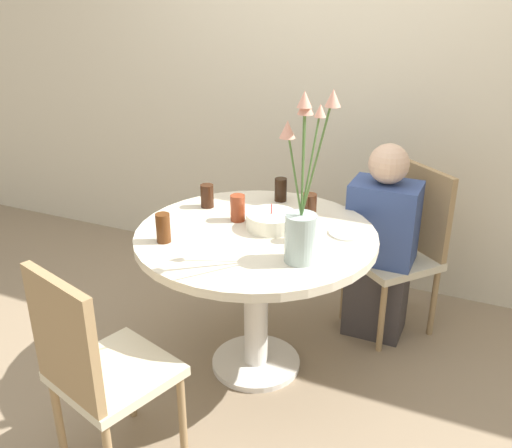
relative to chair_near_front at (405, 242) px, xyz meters
name	(u,v)px	position (x,y,z in m)	size (l,w,h in m)	color
ground_plane	(256,364)	(-0.56, -0.68, -0.50)	(16.00, 16.00, 0.00)	#89755B
wall_back	(336,70)	(-0.56, 0.45, 0.80)	(8.00, 0.05, 2.60)	beige
dining_table	(256,258)	(-0.56, -0.68, 0.10)	(1.10, 1.10, 0.73)	beige
chair_near_front	(405,242)	(0.00, 0.00, 0.00)	(0.56, 0.56, 0.90)	beige
chair_right_flank	(95,365)	(-0.83, -1.52, 0.00)	(0.50, 0.50, 0.90)	beige
birthday_cake	(271,221)	(-0.52, -0.60, 0.27)	(0.23, 0.23, 0.12)	white
flower_vase	(302,213)	(-0.28, -0.88, 0.45)	(0.23, 0.24, 0.72)	#9EB2AD
side_plate	(347,233)	(-0.18, -0.52, 0.24)	(0.17, 0.17, 0.01)	white
drink_glass_0	(238,208)	(-0.70, -0.59, 0.29)	(0.07, 0.07, 0.13)	maroon
drink_glass_1	(163,228)	(-0.89, -0.93, 0.30)	(0.06, 0.06, 0.13)	#51280F
drink_glass_2	(281,190)	(-0.61, -0.26, 0.29)	(0.06, 0.06, 0.12)	black
drink_glass_3	(303,228)	(-0.34, -0.68, 0.29)	(0.06, 0.06, 0.12)	black
drink_glass_4	(207,196)	(-0.91, -0.49, 0.29)	(0.07, 0.07, 0.12)	#33190C
drink_glass_5	(309,207)	(-0.40, -0.43, 0.29)	(0.07, 0.07, 0.12)	#33190C
person_woman	(381,249)	(-0.10, -0.12, -0.01)	(0.34, 0.24, 1.06)	#383333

